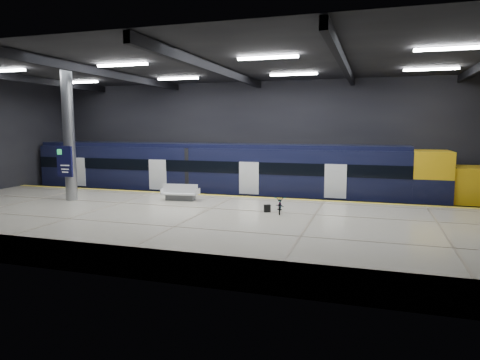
% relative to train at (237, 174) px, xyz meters
% --- Properties ---
extents(ground, '(30.00, 30.00, 0.00)m').
position_rel_train_xyz_m(ground, '(0.77, -5.50, -2.06)').
color(ground, black).
rests_on(ground, ground).
extents(room_shell, '(30.10, 16.10, 8.05)m').
position_rel_train_xyz_m(room_shell, '(0.77, -5.49, 3.66)').
color(room_shell, black).
rests_on(room_shell, ground).
extents(platform, '(30.00, 11.00, 1.10)m').
position_rel_train_xyz_m(platform, '(0.77, -8.00, -1.51)').
color(platform, '#BCB39F').
rests_on(platform, ground).
extents(safety_strip, '(30.00, 0.40, 0.01)m').
position_rel_train_xyz_m(safety_strip, '(0.77, -2.75, -0.95)').
color(safety_strip, gold).
rests_on(safety_strip, platform).
extents(rails, '(30.00, 1.52, 0.16)m').
position_rel_train_xyz_m(rails, '(0.77, 0.00, -1.98)').
color(rails, gray).
rests_on(rails, ground).
extents(train, '(29.40, 2.84, 3.79)m').
position_rel_train_xyz_m(train, '(0.00, 0.00, 0.00)').
color(train, black).
rests_on(train, ground).
extents(bench, '(2.05, 1.05, 0.87)m').
position_rel_train_xyz_m(bench, '(-1.61, -4.85, -0.65)').
color(bench, '#595B60').
rests_on(bench, platform).
extents(bicycle, '(0.79, 1.55, 0.78)m').
position_rel_train_xyz_m(bicycle, '(4.19, -6.61, -0.57)').
color(bicycle, '#99999E').
rests_on(bicycle, platform).
extents(pannier_bag, '(0.35, 0.28, 0.35)m').
position_rel_train_xyz_m(pannier_bag, '(3.59, -6.61, -0.78)').
color(pannier_bag, black).
rests_on(pannier_bag, platform).
extents(info_column, '(0.90, 0.78, 6.90)m').
position_rel_train_xyz_m(info_column, '(-7.23, -6.52, 2.40)').
color(info_column, '#9EA0A5').
rests_on(info_column, platform).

